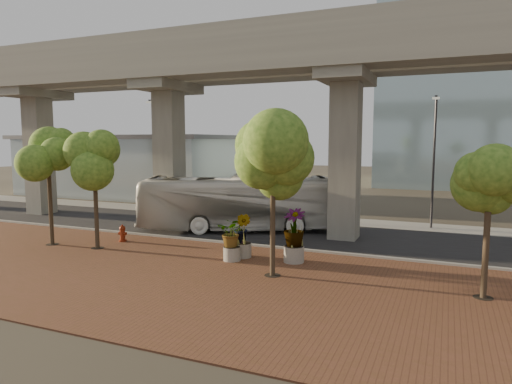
% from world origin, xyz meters
% --- Properties ---
extents(ground, '(160.00, 160.00, 0.00)m').
position_xyz_m(ground, '(0.00, 0.00, 0.00)').
color(ground, '#3D362C').
rests_on(ground, ground).
extents(brick_plaza, '(70.00, 13.00, 0.06)m').
position_xyz_m(brick_plaza, '(0.00, -8.00, 0.03)').
color(brick_plaza, brown).
rests_on(brick_plaza, ground).
extents(asphalt_road, '(90.00, 8.00, 0.04)m').
position_xyz_m(asphalt_road, '(0.00, 2.00, 0.02)').
color(asphalt_road, black).
rests_on(asphalt_road, ground).
extents(curb_strip, '(70.00, 0.25, 0.16)m').
position_xyz_m(curb_strip, '(0.00, -2.00, 0.08)').
color(curb_strip, '#9B9891').
rests_on(curb_strip, ground).
extents(far_sidewalk, '(90.00, 3.00, 0.06)m').
position_xyz_m(far_sidewalk, '(0.00, 7.50, 0.03)').
color(far_sidewalk, '#9B9891').
rests_on(far_sidewalk, ground).
extents(transit_viaduct, '(72.00, 5.60, 12.40)m').
position_xyz_m(transit_viaduct, '(0.00, 2.00, 7.29)').
color(transit_viaduct, gray).
rests_on(transit_viaduct, ground).
extents(station_pavilion, '(23.00, 13.00, 6.30)m').
position_xyz_m(station_pavilion, '(-20.00, 16.00, 3.22)').
color(station_pavilion, silver).
rests_on(station_pavilion, ground).
extents(transit_bus, '(12.90, 7.81, 3.56)m').
position_xyz_m(transit_bus, '(-0.58, 1.75, 1.78)').
color(transit_bus, silver).
rests_on(transit_bus, ground).
extents(fire_hydrant, '(0.48, 0.43, 0.96)m').
position_xyz_m(fire_hydrant, '(-5.34, -3.85, 0.52)').
color(fire_hydrant, maroon).
rests_on(fire_hydrant, ground).
extents(planter_front, '(1.86, 1.86, 2.04)m').
position_xyz_m(planter_front, '(2.18, -5.17, 1.30)').
color(planter_front, '#9F9D90').
rests_on(planter_front, ground).
extents(planter_right, '(2.37, 2.37, 2.53)m').
position_xyz_m(planter_right, '(5.00, -4.30, 1.59)').
color(planter_right, gray).
rests_on(planter_right, ground).
extents(planter_left, '(1.99, 1.99, 2.18)m').
position_xyz_m(planter_left, '(2.38, -4.40, 1.39)').
color(planter_left, '#9B978C').
rests_on(planter_left, ground).
extents(street_tree_far_west, '(3.29, 3.29, 6.45)m').
position_xyz_m(street_tree_far_west, '(-8.41, -5.99, 4.98)').
color(street_tree_far_west, '#4A3B2A').
rests_on(street_tree_far_west, ground).
extents(street_tree_near_west, '(3.59, 3.59, 6.32)m').
position_xyz_m(street_tree_near_west, '(-5.50, -5.70, 4.72)').
color(street_tree_near_west, '#4A3B2A').
rests_on(street_tree_near_west, ground).
extents(street_tree_near_east, '(3.93, 3.93, 6.62)m').
position_xyz_m(street_tree_near_east, '(4.84, -6.71, 4.86)').
color(street_tree_near_east, '#4A3B2A').
rests_on(street_tree_near_east, ground).
extents(street_tree_far_east, '(3.06, 3.06, 5.46)m').
position_xyz_m(street_tree_far_east, '(12.89, -6.30, 4.10)').
color(street_tree_far_east, '#4A3B2A').
rests_on(street_tree_far_east, ground).
extents(streetlamp_west, '(0.44, 1.27, 8.78)m').
position_xyz_m(streetlamp_west, '(-9.48, 5.66, 5.13)').
color(streetlamp_west, '#313136').
rests_on(streetlamp_west, ground).
extents(streetlamp_east, '(0.42, 1.23, 8.49)m').
position_xyz_m(streetlamp_east, '(10.64, 7.24, 4.96)').
color(streetlamp_east, '#2C2C30').
rests_on(streetlamp_east, ground).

